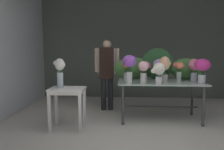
% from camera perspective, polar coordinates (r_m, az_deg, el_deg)
% --- Properties ---
extents(ground_plane, '(8.72, 8.72, 0.00)m').
position_cam_1_polar(ground_plane, '(4.97, 6.81, -10.35)').
color(ground_plane, beige).
extents(wall_back, '(5.65, 0.12, 2.90)m').
position_cam_1_polar(wall_back, '(6.73, 6.02, 6.64)').
color(wall_back, slate).
rests_on(wall_back, ground).
extents(wall_left, '(0.12, 4.08, 2.90)m').
position_cam_1_polar(wall_left, '(5.37, -24.76, 6.04)').
color(wall_left, silver).
rests_on(wall_left, ground).
extents(display_table_glass, '(1.70, 0.92, 0.80)m').
position_cam_1_polar(display_table_glass, '(4.67, 12.15, -3.15)').
color(display_table_glass, silver).
rests_on(display_table_glass, ground).
extents(side_table_white, '(0.62, 0.48, 0.75)m').
position_cam_1_polar(side_table_white, '(4.14, -11.26, -4.96)').
color(side_table_white, white).
rests_on(side_table_white, ground).
extents(florist, '(0.57, 0.24, 1.66)m').
position_cam_1_polar(florist, '(5.25, -1.29, 1.98)').
color(florist, '#232328').
rests_on(florist, ground).
extents(foliage_backdrop, '(1.86, 0.28, 0.67)m').
position_cam_1_polar(foliage_backdrop, '(4.95, 11.31, 2.16)').
color(foliage_backdrop, '#477F3D').
rests_on(foliage_backdrop, display_table_glass).
extents(vase_ivory_carnations, '(0.26, 0.22, 0.40)m').
position_cam_1_polar(vase_ivory_carnations, '(4.25, 11.73, 0.94)').
color(vase_ivory_carnations, silver).
rests_on(vase_ivory_carnations, display_table_glass).
extents(vase_lilac_snapdragons, '(0.29, 0.29, 0.45)m').
position_cam_1_polar(vase_lilac_snapdragons, '(4.77, 12.13, 2.09)').
color(vase_lilac_snapdragons, silver).
rests_on(vase_lilac_snapdragons, display_table_glass).
extents(vase_coral_peonies, '(0.23, 0.20, 0.39)m').
position_cam_1_polar(vase_coral_peonies, '(4.75, 16.63, 1.48)').
color(vase_coral_peonies, silver).
rests_on(vase_coral_peonies, display_table_glass).
extents(vase_sunset_anemones, '(0.16, 0.16, 0.41)m').
position_cam_1_polar(vase_sunset_anemones, '(4.66, 3.55, 1.57)').
color(vase_sunset_anemones, silver).
rests_on(vase_sunset_anemones, display_table_glass).
extents(vase_rosy_stock, '(0.22, 0.22, 0.45)m').
position_cam_1_polar(vase_rosy_stock, '(4.91, 20.06, 1.80)').
color(vase_rosy_stock, silver).
rests_on(vase_rosy_stock, display_table_glass).
extents(vase_fuchsia_tulips, '(0.26, 0.25, 0.40)m').
position_cam_1_polar(vase_fuchsia_tulips, '(4.64, 8.26, 1.83)').
color(vase_fuchsia_tulips, silver).
rests_on(vase_fuchsia_tulips, display_table_glass).
extents(vase_peach_ranunculus, '(0.23, 0.22, 0.51)m').
position_cam_1_polar(vase_peach_ranunculus, '(4.52, 13.25, 2.09)').
color(vase_peach_ranunculus, silver).
rests_on(vase_peach_ranunculus, display_table_glass).
extents(vase_violet_freesia, '(0.26, 0.26, 0.54)m').
position_cam_1_polar(vase_violet_freesia, '(4.23, 4.48, 2.57)').
color(vase_violet_freesia, silver).
rests_on(vase_violet_freesia, display_table_glass).
extents(vase_magenta_roses, '(0.30, 0.30, 0.47)m').
position_cam_1_polar(vase_magenta_roses, '(4.52, 21.86, 1.81)').
color(vase_magenta_roses, silver).
rests_on(vase_magenta_roses, display_table_glass).
extents(vase_blush_hydrangea, '(0.20, 0.20, 0.43)m').
position_cam_1_polar(vase_blush_hydrangea, '(4.29, 7.93, 1.19)').
color(vase_blush_hydrangea, silver).
rests_on(vase_blush_hydrangea, display_table_glass).
extents(vase_white_roses_tall, '(0.21, 0.18, 0.53)m').
position_cam_1_polar(vase_white_roses_tall, '(4.11, -13.09, 1.09)').
color(vase_white_roses_tall, silver).
rests_on(vase_white_roses_tall, side_table_white).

